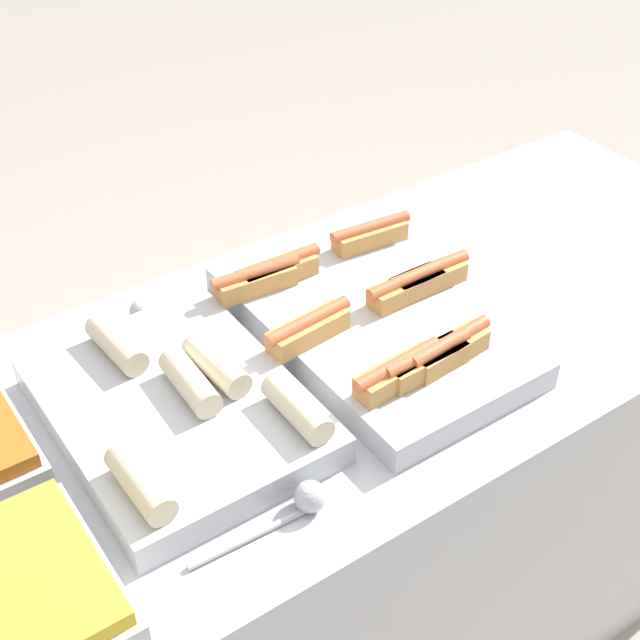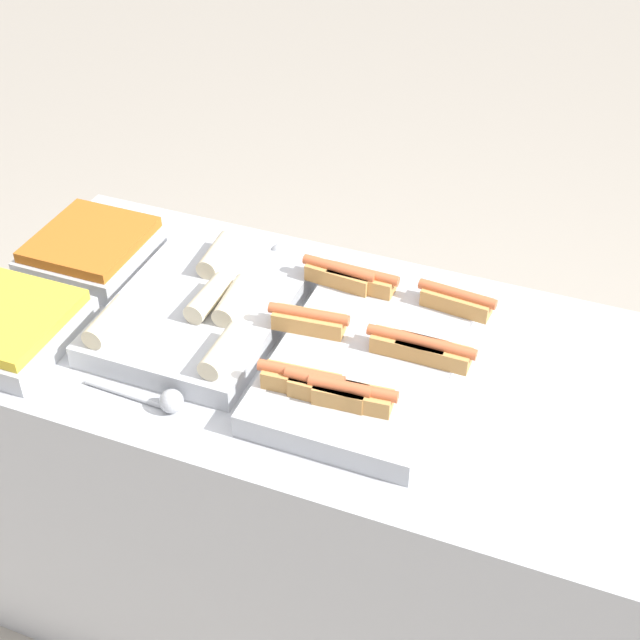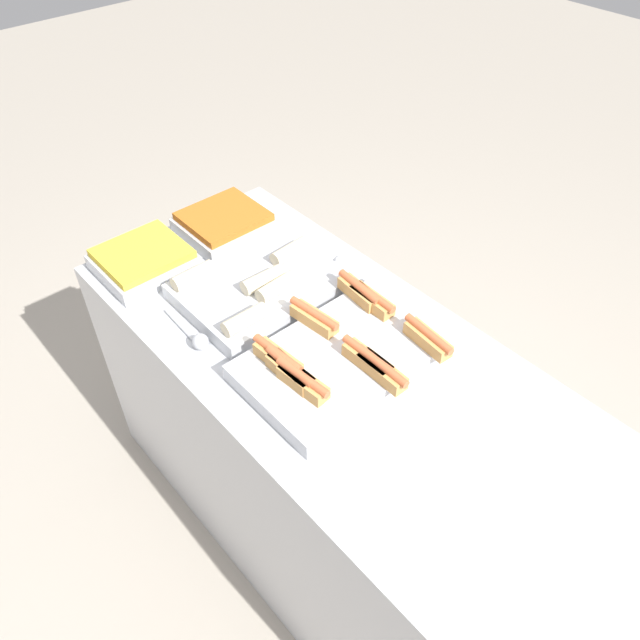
# 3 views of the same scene
# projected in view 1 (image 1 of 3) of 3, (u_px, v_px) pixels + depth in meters

# --- Properties ---
(ground_plane) EXTENTS (12.00, 12.00, 0.00)m
(ground_plane) POSITION_uv_depth(u_px,v_px,m) (362.00, 623.00, 2.07)
(ground_plane) COLOR #ADA393
(counter) EXTENTS (1.73, 0.73, 0.87)m
(counter) POSITION_uv_depth(u_px,v_px,m) (368.00, 499.00, 1.81)
(counter) COLOR #B7BABF
(counter) RESTS_ON ground_plane
(tray_hotdogs) EXTENTS (0.42, 0.55, 0.10)m
(tray_hotdogs) POSITION_uv_depth(u_px,v_px,m) (369.00, 319.00, 1.51)
(tray_hotdogs) COLOR #B7BABF
(tray_hotdogs) RESTS_ON counter
(tray_wraps) EXTENTS (0.35, 0.45, 0.09)m
(tray_wraps) POSITION_uv_depth(u_px,v_px,m) (179.00, 407.00, 1.35)
(tray_wraps) COLOR #B7BABF
(tray_wraps) RESTS_ON counter
(tray_side_front) EXTENTS (0.25, 0.27, 0.07)m
(tray_side_front) POSITION_uv_depth(u_px,v_px,m) (8.00, 604.00, 1.07)
(tray_side_front) COLOR #B7BABF
(tray_side_front) RESTS_ON counter
(serving_spoon_near) EXTENTS (0.21, 0.05, 0.05)m
(serving_spoon_near) POSITION_uv_depth(u_px,v_px,m) (301.00, 503.00, 1.22)
(serving_spoon_near) COLOR #B2B5BA
(serving_spoon_near) RESTS_ON counter
(serving_spoon_far) EXTENTS (0.20, 0.05, 0.05)m
(serving_spoon_far) POSITION_uv_depth(u_px,v_px,m) (135.00, 316.00, 1.55)
(serving_spoon_far) COLOR #B2B5BA
(serving_spoon_far) RESTS_ON counter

